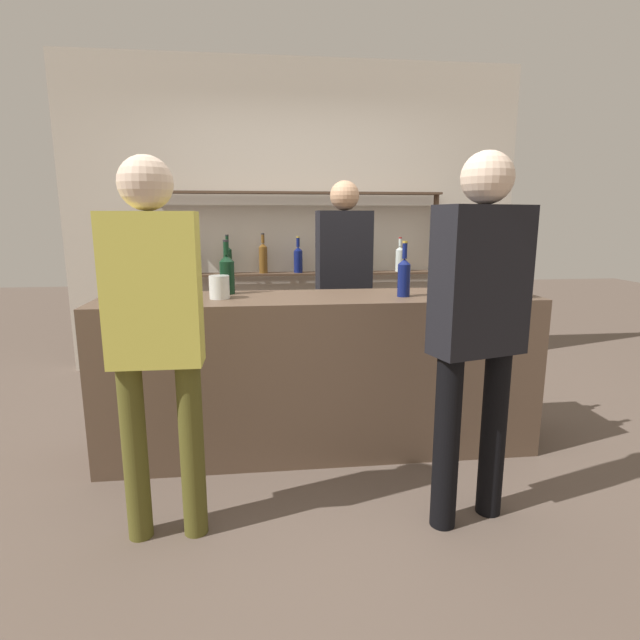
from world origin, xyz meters
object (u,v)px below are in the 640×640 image
at_px(counter_bottle_1, 493,268).
at_px(customer_left, 155,320).
at_px(counter_bottle_4, 523,277).
at_px(server_behind_counter, 344,272).
at_px(customer_right, 478,313).
at_px(counter_bottle_0, 227,273).
at_px(counter_bottle_2, 404,276).
at_px(cork_jar, 219,287).
at_px(counter_bottle_3, 125,276).

bearing_deg(counter_bottle_1, customer_left, -154.59).
xyz_separation_m(counter_bottle_4, server_behind_counter, (-0.87, 1.08, -0.08)).
height_order(counter_bottle_1, customer_right, customer_right).
bearing_deg(counter_bottle_0, counter_bottle_2, -12.41).
xyz_separation_m(counter_bottle_1, customer_left, (-1.90, -0.90, -0.11)).
bearing_deg(counter_bottle_4, customer_right, -130.24).
xyz_separation_m(cork_jar, server_behind_counter, (0.87, 0.92, -0.02)).
height_order(counter_bottle_2, customer_left, customer_left).
xyz_separation_m(counter_bottle_0, server_behind_counter, (0.84, 0.74, -0.08)).
relative_size(counter_bottle_2, customer_left, 0.20).
bearing_deg(server_behind_counter, cork_jar, -48.20).
bearing_deg(counter_bottle_3, counter_bottle_0, 8.86).
relative_size(counter_bottle_3, server_behind_counter, 0.19).
distance_m(counter_bottle_0, customer_right, 1.53).
height_order(cork_jar, server_behind_counter, server_behind_counter).
bearing_deg(server_behind_counter, counter_bottle_2, 6.84).
height_order(counter_bottle_1, counter_bottle_4, counter_bottle_1).
bearing_deg(customer_left, customer_right, -91.35).
xyz_separation_m(counter_bottle_3, customer_right, (1.72, -0.92, -0.08)).
distance_m(customer_left, server_behind_counter, 2.01).
relative_size(counter_bottle_3, counter_bottle_4, 0.99).
height_order(counter_bottle_0, counter_bottle_1, counter_bottle_1).
xyz_separation_m(counter_bottle_3, counter_bottle_4, (2.28, -0.26, -0.00)).
bearing_deg(customer_right, counter_bottle_0, 33.02).
xyz_separation_m(counter_bottle_0, cork_jar, (-0.03, -0.18, -0.06)).
bearing_deg(customer_right, cork_jar, 39.31).
xyz_separation_m(counter_bottle_1, counter_bottle_4, (0.05, -0.28, -0.02)).
bearing_deg(counter_bottle_2, cork_jar, 177.44).
relative_size(cork_jar, server_behind_counter, 0.08).
bearing_deg(counter_bottle_3, server_behind_counter, 30.33).
relative_size(cork_jar, customer_right, 0.08).
xyz_separation_m(counter_bottle_1, cork_jar, (-1.69, -0.12, -0.08)).
height_order(counter_bottle_3, counter_bottle_4, counter_bottle_4).
relative_size(counter_bottle_4, customer_right, 0.20).
bearing_deg(counter_bottle_2, customer_right, -81.64).
relative_size(counter_bottle_1, cork_jar, 2.69).
xyz_separation_m(counter_bottle_2, counter_bottle_3, (-1.61, 0.14, 0.00)).
height_order(customer_left, server_behind_counter, server_behind_counter).
distance_m(customer_left, customer_right, 1.39).
relative_size(counter_bottle_0, counter_bottle_2, 1.01).
bearing_deg(counter_bottle_2, customer_left, -149.96).
distance_m(counter_bottle_4, server_behind_counter, 1.39).
bearing_deg(counter_bottle_1, counter_bottle_4, -80.87).
xyz_separation_m(counter_bottle_1, server_behind_counter, (-0.82, 0.80, -0.10)).
distance_m(counter_bottle_2, counter_bottle_3, 1.61).
xyz_separation_m(cork_jar, customer_left, (-0.20, -0.78, -0.03)).
bearing_deg(counter_bottle_4, counter_bottle_2, 169.95).
height_order(cork_jar, customer_right, customer_right).
distance_m(counter_bottle_1, counter_bottle_3, 2.23).
distance_m(counter_bottle_3, customer_right, 1.95).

